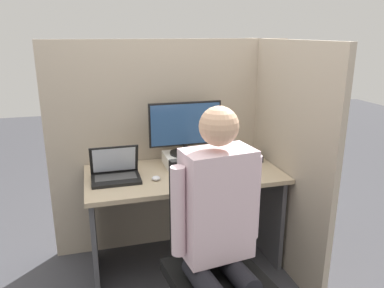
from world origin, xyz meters
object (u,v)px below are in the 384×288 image
at_px(carrot_toy, 222,175).
at_px(office_chair, 212,252).
at_px(monitor, 185,128).
at_px(person, 219,223).
at_px(stapler, 257,157).
at_px(laptop, 115,173).
at_px(paper_box, 186,159).

relative_size(carrot_toy, office_chair, 0.12).
height_order(monitor, person, person).
height_order(stapler, office_chair, office_chair).
bearing_deg(laptop, office_chair, -55.42).
bearing_deg(paper_box, monitor, 90.00).
xyz_separation_m(laptop, carrot_toy, (0.68, -0.17, -0.02)).
bearing_deg(carrot_toy, person, -111.23).
distance_m(carrot_toy, office_chair, 0.58).
relative_size(laptop, carrot_toy, 2.52).
height_order(paper_box, person, person).
relative_size(carrot_toy, person, 0.09).
distance_m(laptop, stapler, 1.06).
bearing_deg(person, office_chair, 82.61).
bearing_deg(carrot_toy, laptop, 165.53).
distance_m(laptop, office_chair, 0.83).
bearing_deg(paper_box, person, -94.97).
bearing_deg(paper_box, stapler, -4.36).
relative_size(paper_box, person, 0.23).
height_order(paper_box, carrot_toy, paper_box).
xyz_separation_m(stapler, person, (-0.63, -0.92, 0.02)).
bearing_deg(person, stapler, 55.73).
bearing_deg(paper_box, office_chair, -94.51).
distance_m(paper_box, monitor, 0.23).
height_order(monitor, office_chair, monitor).
xyz_separation_m(carrot_toy, office_chair, (-0.23, -0.48, -0.24)).
xyz_separation_m(monitor, person, (-0.08, -0.96, -0.23)).
bearing_deg(paper_box, laptop, -163.00).
height_order(carrot_toy, office_chair, office_chair).
distance_m(paper_box, carrot_toy, 0.37).
xyz_separation_m(stapler, office_chair, (-0.61, -0.77, -0.24)).
height_order(laptop, office_chair, office_chair).
distance_m(stapler, carrot_toy, 0.48).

